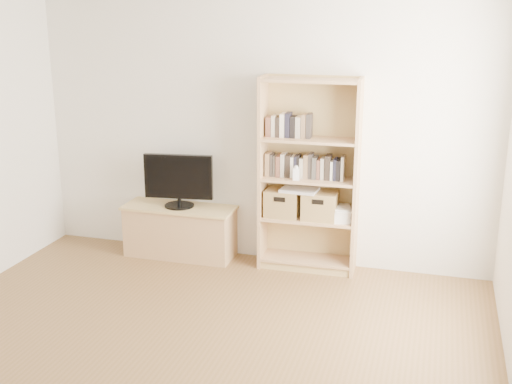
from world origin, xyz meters
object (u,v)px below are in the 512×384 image
at_px(bookshelf, 309,176).
at_px(baby_monitor, 296,174).
at_px(television, 179,181).
at_px(laptop, 299,190).
at_px(tv_stand, 180,232).
at_px(basket_left, 283,203).
at_px(basket_right, 320,205).

bearing_deg(bookshelf, baby_monitor, -135.00).
distance_m(television, laptop, 1.22).
relative_size(bookshelf, television, 2.69).
height_order(tv_stand, basket_left, basket_left).
relative_size(television, baby_monitor, 5.99).
bearing_deg(tv_stand, laptop, 0.69).
bearing_deg(baby_monitor, tv_stand, 164.41).
bearing_deg(tv_stand, television, -0.13).
xyz_separation_m(television, basket_right, (1.42, 0.04, -0.15)).
height_order(tv_stand, television, television).
xyz_separation_m(bookshelf, television, (-1.30, -0.04, -0.13)).
bearing_deg(tv_stand, basket_left, 1.39).
xyz_separation_m(baby_monitor, basket_left, (-0.15, 0.09, -0.32)).
bearing_deg(bookshelf, basket_right, -2.60).
distance_m(baby_monitor, laptop, 0.19).
distance_m(television, basket_left, 1.07).
distance_m(basket_right, laptop, 0.24).
bearing_deg(bookshelf, television, -179.77).
relative_size(tv_stand, basket_right, 3.39).
distance_m(tv_stand, basket_right, 1.47).
height_order(baby_monitor, basket_right, baby_monitor).
height_order(basket_left, basket_right, basket_right).
relative_size(baby_monitor, basket_left, 0.36).
bearing_deg(baby_monitor, laptop, 66.12).
height_order(bookshelf, baby_monitor, bookshelf).
distance_m(bookshelf, television, 1.31).
distance_m(basket_left, laptop, 0.22).
height_order(basket_left, laptop, laptop).
relative_size(tv_stand, basket_left, 3.44).
bearing_deg(basket_left, laptop, -3.27).
height_order(basket_right, laptop, laptop).
xyz_separation_m(television, basket_left, (1.06, 0.03, -0.15)).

